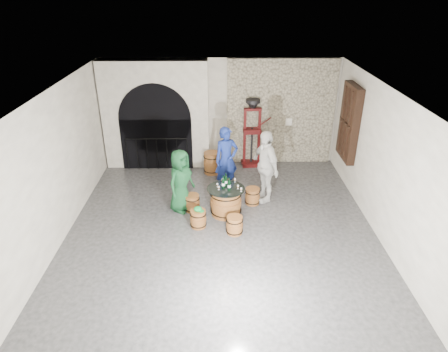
{
  "coord_description": "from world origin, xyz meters",
  "views": [
    {
      "loc": [
        -0.03,
        -7.59,
        5.19
      ],
      "look_at": [
        0.07,
        0.79,
        1.05
      ],
      "focal_mm": 32.0,
      "sensor_mm": 36.0,
      "label": 1
    }
  ],
  "objects_px": {
    "person_green": "(181,181)",
    "barrel_stool_left": "(192,203)",
    "barrel_table": "(226,201)",
    "barrel_stool_near_left": "(198,219)",
    "barrel_stool_right": "(252,196)",
    "barrel_stool_far": "(226,190)",
    "corking_press": "(252,128)",
    "person_blue": "(226,160)",
    "wine_bottle_center": "(229,185)",
    "person_white": "(265,166)",
    "barrel_stool_near_right": "(235,225)",
    "wine_bottle_left": "(223,183)",
    "side_barrel": "(212,163)",
    "wine_bottle_right": "(226,181)"
  },
  "relations": [
    {
      "from": "barrel_table",
      "to": "person_green",
      "type": "distance_m",
      "value": 1.2
    },
    {
      "from": "barrel_stool_far",
      "to": "wine_bottle_left",
      "type": "distance_m",
      "value": 1.04
    },
    {
      "from": "person_green",
      "to": "barrel_stool_left",
      "type": "bearing_deg",
      "value": -66.45
    },
    {
      "from": "barrel_stool_left",
      "to": "wine_bottle_left",
      "type": "height_order",
      "value": "wine_bottle_left"
    },
    {
      "from": "barrel_stool_near_left",
      "to": "wine_bottle_center",
      "type": "relative_size",
      "value": 1.32
    },
    {
      "from": "barrel_stool_near_left",
      "to": "person_white",
      "type": "bearing_deg",
      "value": 37.72
    },
    {
      "from": "barrel_stool_right",
      "to": "wine_bottle_left",
      "type": "distance_m",
      "value": 1.09
    },
    {
      "from": "barrel_stool_left",
      "to": "wine_bottle_right",
      "type": "height_order",
      "value": "wine_bottle_right"
    },
    {
      "from": "barrel_stool_right",
      "to": "barrel_stool_near_left",
      "type": "height_order",
      "value": "same"
    },
    {
      "from": "wine_bottle_center",
      "to": "barrel_stool_far",
      "type": "bearing_deg",
      "value": 93.38
    },
    {
      "from": "person_green",
      "to": "person_blue",
      "type": "xyz_separation_m",
      "value": [
        1.13,
        1.05,
        0.09
      ]
    },
    {
      "from": "barrel_stool_near_right",
      "to": "barrel_stool_near_left",
      "type": "xyz_separation_m",
      "value": [
        -0.83,
        0.28,
        0.0
      ]
    },
    {
      "from": "corking_press",
      "to": "barrel_stool_far",
      "type": "bearing_deg",
      "value": -116.32
    },
    {
      "from": "barrel_table",
      "to": "barrel_stool_near_right",
      "type": "bearing_deg",
      "value": -77.58
    },
    {
      "from": "barrel_stool_near_left",
      "to": "barrel_stool_near_right",
      "type": "bearing_deg",
      "value": -18.67
    },
    {
      "from": "barrel_stool_left",
      "to": "side_barrel",
      "type": "xyz_separation_m",
      "value": [
        0.46,
        2.15,
        0.11
      ]
    },
    {
      "from": "barrel_stool_right",
      "to": "side_barrel",
      "type": "relative_size",
      "value": 0.66
    },
    {
      "from": "barrel_stool_near_left",
      "to": "barrel_stool_right",
      "type": "bearing_deg",
      "value": 38.12
    },
    {
      "from": "wine_bottle_right",
      "to": "side_barrel",
      "type": "height_order",
      "value": "wine_bottle_right"
    },
    {
      "from": "person_blue",
      "to": "person_green",
      "type": "bearing_deg",
      "value": -157.96
    },
    {
      "from": "barrel_stool_near_right",
      "to": "wine_bottle_left",
      "type": "bearing_deg",
      "value": 106.02
    },
    {
      "from": "barrel_stool_left",
      "to": "barrel_stool_right",
      "type": "height_order",
      "value": "same"
    },
    {
      "from": "barrel_table",
      "to": "side_barrel",
      "type": "relative_size",
      "value": 1.4
    },
    {
      "from": "barrel_stool_near_right",
      "to": "wine_bottle_right",
      "type": "xyz_separation_m",
      "value": [
        -0.18,
        0.97,
        0.63
      ]
    },
    {
      "from": "person_white",
      "to": "barrel_stool_near_left",
      "type": "bearing_deg",
      "value": -76.54
    },
    {
      "from": "barrel_table",
      "to": "wine_bottle_left",
      "type": "relative_size",
      "value": 2.82
    },
    {
      "from": "barrel_stool_left",
      "to": "person_green",
      "type": "bearing_deg",
      "value": 168.16
    },
    {
      "from": "person_white",
      "to": "person_green",
      "type": "bearing_deg",
      "value": -100.86
    },
    {
      "from": "barrel_stool_near_right",
      "to": "person_blue",
      "type": "bearing_deg",
      "value": 94.02
    },
    {
      "from": "barrel_stool_far",
      "to": "corking_press",
      "type": "bearing_deg",
      "value": 68.42
    },
    {
      "from": "person_blue",
      "to": "wine_bottle_center",
      "type": "xyz_separation_m",
      "value": [
        0.04,
        -1.36,
        -0.05
      ]
    },
    {
      "from": "person_blue",
      "to": "side_barrel",
      "type": "bearing_deg",
      "value": 90.58
    },
    {
      "from": "person_white",
      "to": "wine_bottle_right",
      "type": "relative_size",
      "value": 5.81
    },
    {
      "from": "barrel_stool_left",
      "to": "barrel_stool_near_right",
      "type": "distance_m",
      "value": 1.43
    },
    {
      "from": "wine_bottle_left",
      "to": "wine_bottle_right",
      "type": "relative_size",
      "value": 1.0
    },
    {
      "from": "barrel_stool_far",
      "to": "corking_press",
      "type": "height_order",
      "value": "corking_press"
    },
    {
      "from": "barrel_stool_left",
      "to": "wine_bottle_left",
      "type": "distance_m",
      "value": 1.01
    },
    {
      "from": "side_barrel",
      "to": "wine_bottle_right",
      "type": "bearing_deg",
      "value": -80.21
    },
    {
      "from": "wine_bottle_left",
      "to": "side_barrel",
      "type": "distance_m",
      "value": 2.38
    },
    {
      "from": "barrel_stool_right",
      "to": "wine_bottle_right",
      "type": "xyz_separation_m",
      "value": [
        -0.69,
        -0.36,
        0.63
      ]
    },
    {
      "from": "wine_bottle_left",
      "to": "side_barrel",
      "type": "relative_size",
      "value": 0.5
    },
    {
      "from": "barrel_stool_near_right",
      "to": "person_blue",
      "type": "xyz_separation_m",
      "value": [
        -0.15,
        2.11,
        0.68
      ]
    },
    {
      "from": "person_blue",
      "to": "wine_bottle_right",
      "type": "xyz_separation_m",
      "value": [
        -0.04,
        -1.14,
        -0.05
      ]
    },
    {
      "from": "barrel_stool_left",
      "to": "wine_bottle_right",
      "type": "bearing_deg",
      "value": -2.15
    },
    {
      "from": "barrel_stool_near_right",
      "to": "corking_press",
      "type": "distance_m",
      "value": 3.91
    },
    {
      "from": "wine_bottle_center",
      "to": "corking_press",
      "type": "distance_m",
      "value": 3.08
    },
    {
      "from": "barrel_stool_near_left",
      "to": "wine_bottle_left",
      "type": "distance_m",
      "value": 1.03
    },
    {
      "from": "barrel_stool_near_right",
      "to": "side_barrel",
      "type": "height_order",
      "value": "side_barrel"
    },
    {
      "from": "wine_bottle_center",
      "to": "wine_bottle_left",
      "type": "bearing_deg",
      "value": 145.69
    },
    {
      "from": "person_green",
      "to": "person_white",
      "type": "bearing_deg",
      "value": -41.21
    }
  ]
}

